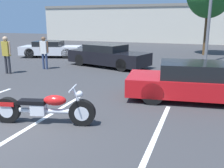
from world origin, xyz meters
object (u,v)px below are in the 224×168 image
at_px(spectator_by_show_car, 6,52).
at_px(parked_car_mid_row, 108,56).
at_px(spectator_near_motorcycle, 44,50).
at_px(parked_car_left_row, 51,49).
at_px(show_car_hood_open, 198,82).
at_px(motorcycle, 44,109).

bearing_deg(spectator_by_show_car, parked_car_mid_row, 42.56).
distance_m(spectator_near_motorcycle, spectator_by_show_car, 1.90).
relative_size(parked_car_left_row, spectator_near_motorcycle, 2.62).
xyz_separation_m(spectator_near_motorcycle, spectator_by_show_car, (-1.01, -1.60, 0.06)).
height_order(show_car_hood_open, parked_car_left_row, show_car_hood_open).
bearing_deg(spectator_by_show_car, motorcycle, -41.02).
height_order(show_car_hood_open, spectator_near_motorcycle, show_car_hood_open).
bearing_deg(parked_car_mid_row, show_car_hood_open, -27.89).
height_order(motorcycle, show_car_hood_open, show_car_hood_open).
xyz_separation_m(parked_car_mid_row, spectator_by_show_car, (-3.85, -3.53, 0.48)).
bearing_deg(show_car_hood_open, motorcycle, -144.29).
height_order(parked_car_left_row, spectator_by_show_car, spectator_by_show_car).
height_order(parked_car_mid_row, spectator_by_show_car, spectator_by_show_car).
distance_m(motorcycle, spectator_by_show_car, 7.03).
height_order(parked_car_mid_row, spectator_near_motorcycle, spectator_near_motorcycle).
relative_size(motorcycle, parked_car_mid_row, 0.51).
distance_m(parked_car_left_row, spectator_by_show_car, 5.96).
xyz_separation_m(motorcycle, spectator_by_show_car, (-5.28, 4.59, 0.68)).
bearing_deg(parked_car_mid_row, motorcycle, -63.86).
distance_m(show_car_hood_open, parked_car_mid_row, 6.86).
bearing_deg(show_car_hood_open, spectator_near_motorcycle, 151.80).
bearing_deg(show_car_hood_open, parked_car_mid_row, 127.88).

